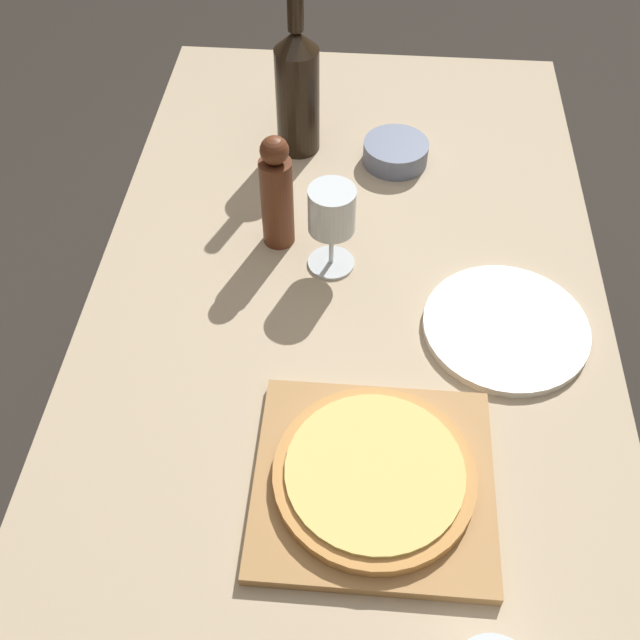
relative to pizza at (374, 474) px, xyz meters
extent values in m
plane|color=#2D2823|center=(-0.05, 0.32, -0.79)|extent=(12.00, 12.00, 0.00)
cube|color=tan|center=(-0.05, 0.32, -0.04)|extent=(0.82, 1.47, 0.03)
cylinder|color=brown|center=(-0.40, 1.00, -0.42)|extent=(0.06, 0.06, 0.73)
cylinder|color=brown|center=(0.30, 1.00, -0.42)|extent=(0.06, 0.06, 0.73)
cube|color=#A87A47|center=(0.00, 0.00, -0.02)|extent=(0.31, 0.29, 0.02)
cylinder|color=#C68947|center=(0.00, 0.00, 0.00)|extent=(0.26, 0.26, 0.02)
cylinder|color=#E0C66B|center=(0.00, 0.00, 0.01)|extent=(0.23, 0.23, 0.01)
cylinder|color=black|center=(-0.17, 0.71, 0.07)|extent=(0.08, 0.08, 0.20)
cone|color=black|center=(-0.17, 0.71, 0.19)|extent=(0.08, 0.08, 0.04)
cylinder|color=black|center=(-0.17, 0.71, 0.25)|extent=(0.03, 0.03, 0.08)
cylinder|color=#5B2D19|center=(-0.17, 0.45, 0.05)|extent=(0.05, 0.05, 0.16)
sphere|color=#5B2D19|center=(-0.17, 0.45, 0.16)|extent=(0.05, 0.05, 0.05)
cylinder|color=silver|center=(-0.08, 0.40, -0.03)|extent=(0.08, 0.08, 0.00)
cylinder|color=silver|center=(-0.08, 0.40, 0.01)|extent=(0.01, 0.01, 0.07)
cylinder|color=silver|center=(-0.08, 0.40, 0.09)|extent=(0.07, 0.07, 0.08)
cylinder|color=slate|center=(0.02, 0.68, -0.01)|extent=(0.12, 0.12, 0.04)
cylinder|color=silver|center=(0.19, 0.28, -0.02)|extent=(0.25, 0.25, 0.01)
camera|label=1|loc=(-0.03, -0.47, 0.85)|focal=42.00mm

